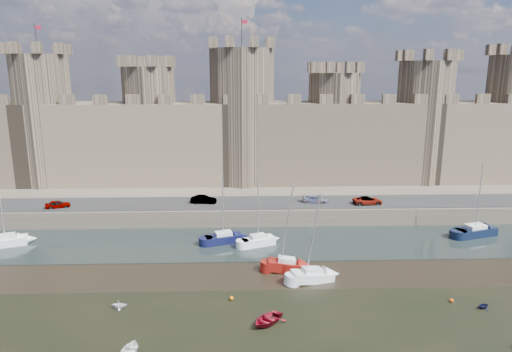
% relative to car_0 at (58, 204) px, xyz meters
% --- Properties ---
extents(water_channel, '(160.00, 12.00, 0.08)m').
position_rel_car_0_xyz_m(water_channel, '(24.75, -8.34, -3.04)').
color(water_channel, black).
rests_on(water_channel, ground).
extents(quay, '(160.00, 60.00, 2.50)m').
position_rel_car_0_xyz_m(quay, '(24.75, 27.66, -1.83)').
color(quay, '#4C443A').
rests_on(quay, ground).
extents(road, '(160.00, 7.00, 0.10)m').
position_rel_car_0_xyz_m(road, '(24.75, 1.66, -0.53)').
color(road, black).
rests_on(road, quay).
extents(castle, '(108.50, 11.00, 29.00)m').
position_rel_car_0_xyz_m(castle, '(24.12, 15.66, 8.59)').
color(castle, '#42382B').
rests_on(castle, quay).
extents(car_0, '(3.65, 2.41, 1.16)m').
position_rel_car_0_xyz_m(car_0, '(0.00, 0.00, 0.00)').
color(car_0, gray).
rests_on(car_0, quay).
extents(car_1, '(3.94, 1.75, 1.26)m').
position_rel_car_0_xyz_m(car_1, '(20.85, 1.58, 0.05)').
color(car_1, gray).
rests_on(car_1, quay).
extents(car_2, '(4.11, 2.23, 1.13)m').
position_rel_car_0_xyz_m(car_2, '(37.63, 1.37, -0.01)').
color(car_2, gray).
rests_on(car_2, quay).
extents(car_3, '(4.48, 2.34, 1.21)m').
position_rel_car_0_xyz_m(car_3, '(45.21, 0.31, 0.02)').
color(car_3, gray).
rests_on(car_3, quay).
extents(sailboat_0, '(5.44, 3.53, 9.49)m').
position_rel_car_0_xyz_m(sailboat_0, '(-3.62, -8.26, -2.32)').
color(sailboat_0, white).
rests_on(sailboat_0, ground).
extents(sailboat_1, '(5.08, 3.27, 9.49)m').
position_rel_car_0_xyz_m(sailboat_1, '(24.15, -8.16, -2.31)').
color(sailboat_1, black).
rests_on(sailboat_1, ground).
extents(sailboat_2, '(4.61, 3.17, 9.28)m').
position_rel_car_0_xyz_m(sailboat_2, '(28.58, -9.23, -2.31)').
color(sailboat_2, white).
rests_on(sailboat_2, ground).
extents(sailboat_3, '(6.12, 3.78, 10.04)m').
position_rel_car_0_xyz_m(sailboat_3, '(58.07, -6.74, -2.30)').
color(sailboat_3, black).
rests_on(sailboat_3, ground).
extents(sailboat_4, '(4.35, 1.81, 10.06)m').
position_rel_car_0_xyz_m(sailboat_4, '(31.49, -16.84, -2.34)').
color(sailboat_4, maroon).
rests_on(sailboat_4, ground).
extents(sailboat_5, '(4.82, 2.93, 9.74)m').
position_rel_car_0_xyz_m(sailboat_5, '(33.95, -19.50, -2.37)').
color(sailboat_5, silver).
rests_on(sailboat_5, ground).
extents(dinghy_2, '(2.17, 2.91, 0.58)m').
position_rel_car_0_xyz_m(dinghy_2, '(17.59, -31.64, -2.79)').
color(dinghy_2, silver).
rests_on(dinghy_2, ground).
extents(dinghy_3, '(1.57, 1.39, 0.77)m').
position_rel_car_0_xyz_m(dinghy_3, '(14.91, -24.55, -2.69)').
color(dinghy_3, white).
rests_on(dinghy_3, ground).
extents(dinghy_4, '(4.13, 4.23, 0.72)m').
position_rel_car_0_xyz_m(dinghy_4, '(28.72, -27.65, -2.72)').
color(dinghy_4, maroon).
rests_on(dinghy_4, ground).
extents(dinghy_7, '(1.46, 1.34, 0.65)m').
position_rel_car_0_xyz_m(dinghy_7, '(49.19, -25.77, -2.75)').
color(dinghy_7, black).
rests_on(dinghy_7, ground).
extents(buoy_1, '(0.43, 0.43, 0.43)m').
position_rel_car_0_xyz_m(buoy_1, '(25.46, -23.30, -2.86)').
color(buoy_1, '#C56008').
rests_on(buoy_1, ground).
extents(buoy_3, '(0.38, 0.38, 0.38)m').
position_rel_car_0_xyz_m(buoy_3, '(46.76, -24.42, -2.89)').
color(buoy_3, '#D04C09').
rests_on(buoy_3, ground).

